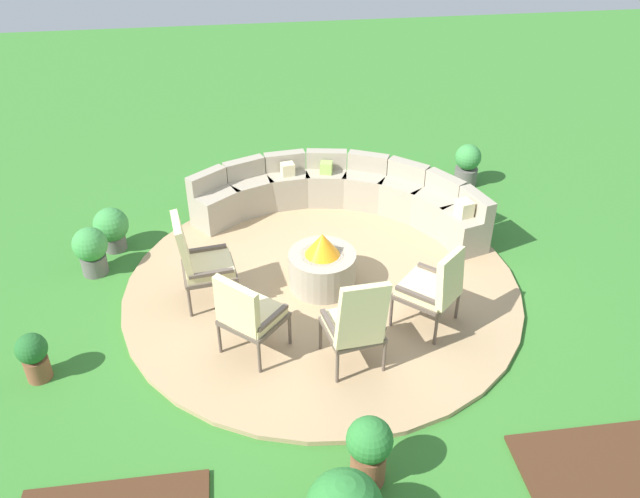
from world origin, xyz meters
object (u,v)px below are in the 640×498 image
object	(u,v)px
curved_stone_bench	(342,196)
lounge_chair_back_left	(356,323)
lounge_chair_back_right	(434,287)
potted_plant_1	(369,449)
lounge_chair_front_left	(199,260)
fire_pit	(322,266)
potted_plant_0	(91,249)
lounge_chair_front_right	(248,313)
potted_plant_3	(112,227)
potted_plant_4	(467,163)
potted_plant_2	(33,355)

from	to	relation	value
curved_stone_bench	lounge_chair_back_left	distance (m)	3.05
curved_stone_bench	lounge_chair_back_right	world-z (taller)	lounge_chair_back_right
lounge_chair_back_right	potted_plant_1	xyz separation A→B (m)	(-1.09, -1.87, -0.20)
lounge_chair_front_left	potted_plant_1	bearing A→B (deg)	20.22
fire_pit	curved_stone_bench	world-z (taller)	curved_stone_bench
lounge_chair_back_right	potted_plant_0	world-z (taller)	lounge_chair_back_right
fire_pit	lounge_chair_front_right	xyz separation A→B (m)	(-0.92, -1.08, 0.26)
lounge_chair_front_right	potted_plant_3	bearing A→B (deg)	167.82
potted_plant_1	lounge_chair_front_left	bearing A→B (deg)	118.36
lounge_chair_front_left	potted_plant_4	bearing A→B (deg)	113.19
fire_pit	potted_plant_4	distance (m)	3.49
fire_pit	lounge_chair_back_left	size ratio (longest dim) A/B	0.70
lounge_chair_back_left	potted_plant_4	bearing A→B (deg)	46.27
potted_plant_0	potted_plant_4	xyz separation A→B (m)	(5.38, 1.62, 0.00)
potted_plant_4	potted_plant_0	bearing A→B (deg)	-163.26
curved_stone_bench	potted_plant_1	xyz separation A→B (m)	(-0.50, -4.36, 0.03)
potted_plant_4	lounge_chair_back_left	bearing A→B (deg)	-122.95
lounge_chair_back_left	lounge_chair_back_right	distance (m)	1.10
lounge_chair_back_left	potted_plant_1	size ratio (longest dim) A/B	1.62
lounge_chair_front_right	potted_plant_0	world-z (taller)	lounge_chair_front_right
potted_plant_2	potted_plant_4	distance (m)	6.65
fire_pit	lounge_chair_back_right	distance (m)	1.44
curved_stone_bench	lounge_chair_front_right	xyz separation A→B (m)	(-1.44, -2.67, 0.23)
curved_stone_bench	potted_plant_1	distance (m)	4.39
lounge_chair_back_left	potted_plant_3	xyz separation A→B (m)	(-2.76, 2.67, -0.30)
potted_plant_1	potted_plant_2	size ratio (longest dim) A/B	1.27
potted_plant_1	potted_plant_4	bearing A→B (deg)	63.29
curved_stone_bench	lounge_chair_back_left	bearing A→B (deg)	-96.98
lounge_chair_front_left	lounge_chair_back_right	world-z (taller)	lounge_chair_front_left
potted_plant_3	potted_plant_1	bearing A→B (deg)	-56.77
lounge_chair_back_left	curved_stone_bench	bearing A→B (deg)	72.24
curved_stone_bench	potted_plant_0	distance (m)	3.42
potted_plant_1	potted_plant_4	xyz separation A→B (m)	(2.57, 5.11, -0.03)
fire_pit	lounge_chair_front_left	size ratio (longest dim) A/B	0.72
fire_pit	lounge_chair_front_right	distance (m)	1.44
lounge_chair_back_right	potted_plant_2	xyz separation A→B (m)	(-4.21, -0.20, -0.28)
lounge_chair_back_right	lounge_chair_back_left	bearing A→B (deg)	161.68
lounge_chair_back_left	potted_plant_2	distance (m)	3.28
lounge_chair_front_left	potted_plant_4	distance (m)	4.71
lounge_chair_front_right	lounge_chair_back_right	distance (m)	2.04
curved_stone_bench	lounge_chair_back_right	bearing A→B (deg)	-76.60
potted_plant_1	potted_plant_3	bearing A→B (deg)	123.23
fire_pit	lounge_chair_front_right	bearing A→B (deg)	-130.60
curved_stone_bench	potted_plant_0	bearing A→B (deg)	-165.39
lounge_chair_back_right	lounge_chair_front_right	bearing A→B (deg)	138.06
curved_stone_bench	potted_plant_2	bearing A→B (deg)	-143.42
potted_plant_3	potted_plant_4	size ratio (longest dim) A/B	0.90
potted_plant_1	lounge_chair_front_right	bearing A→B (deg)	118.99
lounge_chair_back_right	potted_plant_2	distance (m)	4.22
lounge_chair_front_left	potted_plant_0	world-z (taller)	lounge_chair_front_left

